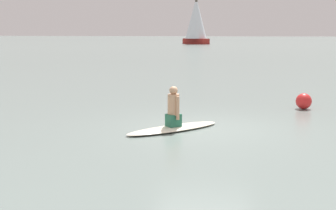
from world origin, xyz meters
TOP-DOWN VIEW (x-y plane):
  - ground_plane at (0.00, 0.00)m, footprint 400.00×400.00m
  - surfboard at (0.72, 0.32)m, footprint 2.37×2.43m
  - person_paddler at (0.72, 0.32)m, footprint 0.43×0.43m
  - sailboat_near_right at (9.83, -74.86)m, footprint 5.66×5.66m
  - buoy_marker at (-2.82, -3.55)m, footprint 0.51×0.51m

SIDE VIEW (x-z plane):
  - ground_plane at x=0.00m, z-range 0.00..0.00m
  - surfboard at x=0.72m, z-range 0.00..0.10m
  - buoy_marker at x=-2.82m, z-range 0.00..0.51m
  - person_paddler at x=0.72m, z-range 0.05..1.07m
  - sailboat_near_right at x=9.83m, z-range -0.32..9.36m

